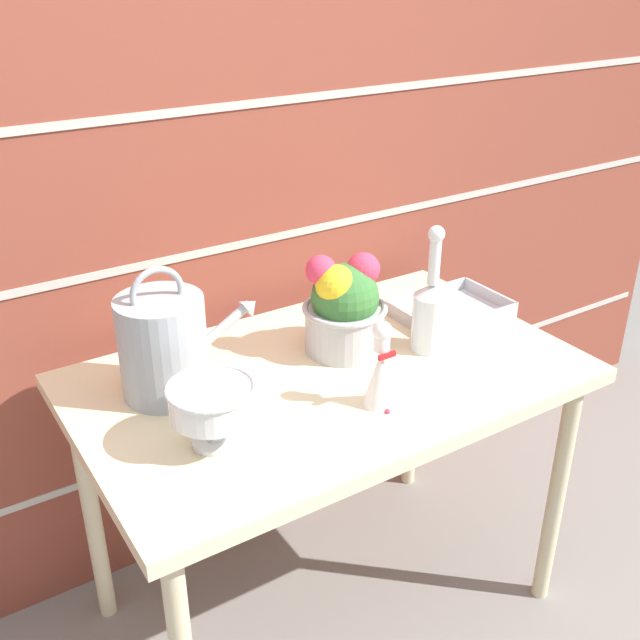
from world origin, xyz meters
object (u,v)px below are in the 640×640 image
figurine_vase (381,372)px  watering_can (164,345)px  flower_planter (344,307)px  glass_decanter (431,310)px  crystal_pedestal_bowl (212,403)px  wire_tray (451,311)px

figurine_vase → watering_can: bearing=141.3°
watering_can → flower_planter: (0.44, -0.05, -0.00)m
glass_decanter → figurine_vase: bearing=-151.6°
watering_can → glass_decanter: (0.62, -0.16, -0.01)m
crystal_pedestal_bowl → flower_planter: flower_planter is taller
glass_decanter → figurine_vase: glass_decanter is taller
watering_can → crystal_pedestal_bowl: size_ratio=1.88×
crystal_pedestal_bowl → wire_tray: size_ratio=0.61×
watering_can → figurine_vase: bearing=-38.7°
flower_planter → figurine_vase: size_ratio=1.25×
watering_can → glass_decanter: glass_decanter is taller
watering_can → figurine_vase: 0.47m
watering_can → flower_planter: 0.44m
flower_planter → wire_tray: flower_planter is taller
crystal_pedestal_bowl → wire_tray: 0.81m
watering_can → flower_planter: bearing=-6.2°
flower_planter → wire_tray: size_ratio=0.86×
flower_planter → glass_decanter: 0.21m
crystal_pedestal_bowl → figurine_vase: bearing=-9.4°
watering_can → wire_tray: size_ratio=1.15×
watering_can → crystal_pedestal_bowl: bearing=-89.5°
crystal_pedestal_bowl → figurine_vase: figurine_vase is taller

